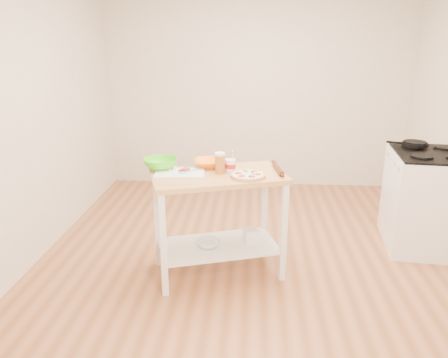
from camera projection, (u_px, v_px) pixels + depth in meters
room_shell at (258, 115)px, 3.63m from camera, size 4.04×4.54×2.74m
prep_island at (218, 203)px, 3.64m from camera, size 1.20×0.88×0.90m
gas_stove at (427, 200)px, 4.20m from camera, size 0.78×0.88×1.11m
skillet at (414, 144)px, 4.25m from camera, size 0.37×0.24×0.03m
pizza at (248, 175)px, 3.48m from camera, size 0.28×0.28×0.04m
cutting_board at (180, 172)px, 3.60m from camera, size 0.42×0.33×0.04m
spatula at (187, 172)px, 3.58m from camera, size 0.13×0.11×0.01m
knife at (172, 167)px, 3.71m from camera, size 0.27×0.05×0.01m
orange_bowl at (209, 163)px, 3.76m from camera, size 0.29×0.29×0.06m
green_bowl at (161, 164)px, 3.70m from camera, size 0.30×0.30×0.09m
beer_pint at (220, 163)px, 3.57m from camera, size 0.09×0.09×0.17m
yogurt_tub at (230, 166)px, 3.61m from camera, size 0.09×0.09×0.19m
rolling_pin at (278, 168)px, 3.65m from camera, size 0.09×0.35×0.04m
shelf_glass_bowl at (208, 243)px, 3.72m from camera, size 0.26×0.26×0.06m
shelf_bin at (251, 236)px, 3.80m from camera, size 0.15×0.15×0.12m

